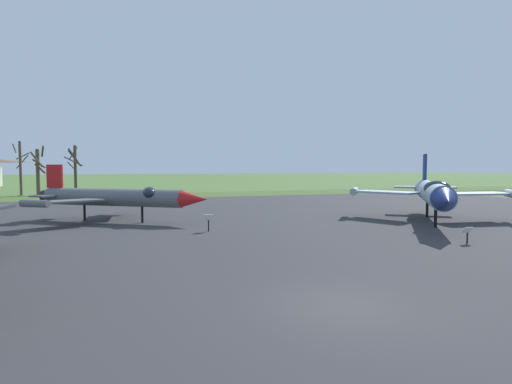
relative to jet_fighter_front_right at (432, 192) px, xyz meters
name	(u,v)px	position (x,y,z in m)	size (l,w,h in m)	color
ground_plane	(341,307)	(-15.84, -13.58, -2.27)	(600.00, 600.00, 0.00)	#4C6B33
asphalt_apron	(209,227)	(-15.84, 3.18, -2.25)	(88.69, 55.87, 0.05)	#333335
grass_verge_strip	(157,196)	(-15.84, 37.12, -2.24)	(148.69, 12.00, 0.06)	#435B29
jet_fighter_front_right	(432,192)	(0.00, 0.00, 0.00)	(12.74, 14.32, 5.24)	#8EA3B2
info_placard_front_right	(467,233)	(-4.41, -7.31, -1.67)	(0.59, 0.29, 0.93)	black
jet_fighter_rear_center	(117,197)	(-21.67, 8.05, -0.38)	(12.32, 11.02, 4.30)	#565B60
info_placard_rear_center	(209,221)	(-16.34, 1.26, -1.56)	(0.59, 0.30, 1.14)	black
bare_tree_far_left	(20,167)	(-34.81, 45.04, 2.01)	(2.22, 2.23, 8.05)	brown
bare_tree_left_of_center	(38,169)	(-32.33, 44.29, 1.61)	(2.06, 2.22, 7.40)	brown
bare_tree_center	(75,167)	(-27.47, 46.34, 1.99)	(2.76, 2.58, 7.65)	#42382D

